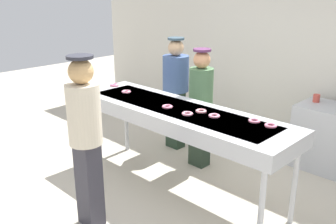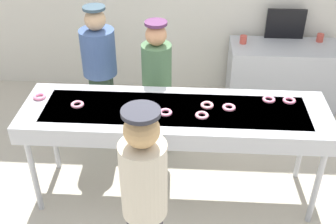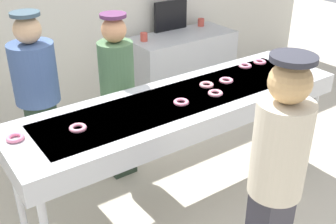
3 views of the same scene
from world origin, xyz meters
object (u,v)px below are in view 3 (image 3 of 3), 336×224
Objects in this scene: strawberry_donut_5 at (245,66)px; paper_cup_0 at (201,22)px; fryer_conveyor at (183,107)px; menu_display at (171,15)px; prep_counter at (182,65)px; strawberry_donut_2 at (207,85)px; worker_assistant at (37,92)px; paper_cup_1 at (144,37)px; strawberry_donut_7 at (215,93)px; customer_waiting at (276,178)px; worker_baker at (118,91)px; strawberry_donut_0 at (78,128)px; strawberry_donut_4 at (181,102)px; strawberry_donut_3 at (260,62)px; strawberry_donut_6 at (15,138)px; strawberry_donut_1 at (226,81)px.

strawberry_donut_5 reaches higher than paper_cup_0.
fryer_conveyor is 2.48m from menu_display.
prep_counter is 0.68m from paper_cup_0.
strawberry_donut_2 is 1.45m from worker_assistant.
paper_cup_1 is (-0.07, 1.68, -0.13)m from strawberry_donut_5.
strawberry_donut_7 is 2.45m from menu_display.
customer_waiting is at bearing -98.11° from fryer_conveyor.
worker_baker reaches higher than paper_cup_1.
menu_display is at bearing 20.38° from paper_cup_1.
strawberry_donut_0 is 1.00× the size of strawberry_donut_5.
strawberry_donut_4 is 2.80m from paper_cup_0.
customer_waiting is 3.34m from prep_counter.
strawberry_donut_4 is (-1.14, -0.27, 0.00)m from strawberry_donut_3.
strawberry_donut_6 is 2.73m from paper_cup_1.
strawberry_donut_3 is 0.08× the size of worker_baker.
strawberry_donut_4 is 0.80m from worker_baker.
worker_baker is 1.99m from prep_counter.
worker_baker is at bearing 137.56° from strawberry_donut_1.
prep_counter is 13.56× the size of paper_cup_1.
strawberry_donut_1 reaches higher than paper_cup_1.
worker_assistant reaches higher than menu_display.
strawberry_donut_1 is at bearing -112.78° from menu_display.
strawberry_donut_1 is 0.08× the size of worker_baker.
strawberry_donut_2 is at bearing 11.63° from fryer_conveyor.
strawberry_donut_2 reaches higher than prep_counter.
strawberry_donut_0 is 0.98m from worker_baker.
strawberry_donut_2 is 1.16× the size of paper_cup_1.
menu_display is at bearing -157.57° from worker_assistant.
customer_waiting is 16.74× the size of paper_cup_1.
worker_baker is (-0.22, 0.69, -0.06)m from fryer_conveyor.
strawberry_donut_3 is at bearing 13.34° from strawberry_donut_4.
strawberry_donut_1 is 0.98m from worker_baker.
prep_counter is (1.43, 1.90, -0.61)m from strawberry_donut_4.
strawberry_donut_1 is 0.58m from strawberry_donut_4.
worker_baker is 1.13× the size of prep_counter.
strawberry_donut_4 is 2.45m from prep_counter.
strawberry_donut_5 reaches higher than paper_cup_1.
strawberry_donut_2 is (1.19, 0.06, 0.00)m from strawberry_donut_0.
strawberry_donut_3 reaches higher than fryer_conveyor.
strawberry_donut_7 is at bearing -105.63° from paper_cup_1.
customer_waiting reaches higher than menu_display.
prep_counter is 0.73m from paper_cup_1.
strawberry_donut_6 is at bearing 162.99° from strawberry_donut_0.
paper_cup_0 is (2.02, 1.30, 0.02)m from worker_baker.
strawberry_donut_6 is (-2.16, -0.08, 0.00)m from strawberry_donut_5.
fryer_conveyor reaches higher than paper_cup_0.
prep_counter is (1.35, 1.81, -0.51)m from fryer_conveyor.
strawberry_donut_5 is at bearing 47.77° from customer_waiting.
strawberry_donut_2 is 0.18m from strawberry_donut_7.
strawberry_donut_1 is 0.24× the size of menu_display.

